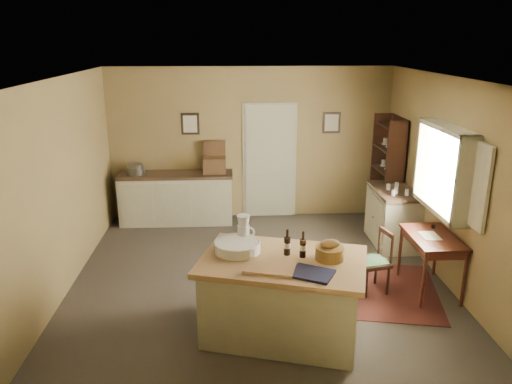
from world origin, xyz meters
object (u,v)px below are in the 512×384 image
desk_chair (372,262)px  shelving_unit (389,173)px  sideboard (177,196)px  writing_desk (433,243)px  work_island (282,295)px  right_cabinet (392,216)px

desk_chair → shelving_unit: shelving_unit is taller
sideboard → writing_desk: bearing=-37.8°
sideboard → shelving_unit: bearing=-5.9°
work_island → right_cabinet: bearing=66.4°
work_island → desk_chair: 1.56m
shelving_unit → sideboard: bearing=174.1°
writing_desk → desk_chair: writing_desk is taller
sideboard → right_cabinet: sideboard is taller
work_island → shelving_unit: (2.17, 3.23, 0.48)m
sideboard → desk_chair: sideboard is taller
sideboard → writing_desk: 4.45m
shelving_unit → desk_chair: bearing=-111.3°
writing_desk → desk_chair: 0.80m
sideboard → desk_chair: size_ratio=2.46×
shelving_unit → work_island: bearing=-123.9°
work_island → desk_chair: size_ratio=2.45×
right_cabinet → work_island: bearing=-129.4°
sideboard → writing_desk: size_ratio=2.10×
work_island → writing_desk: size_ratio=2.09×
work_island → shelving_unit: size_ratio=1.03×
writing_desk → work_island: bearing=-156.2°
right_cabinet → shelving_unit: (0.15, 0.77, 0.50)m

